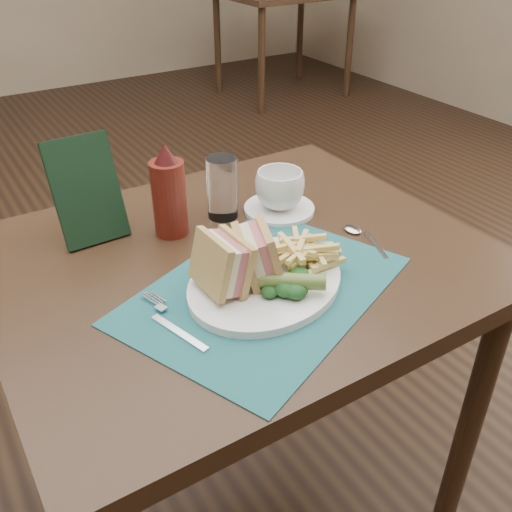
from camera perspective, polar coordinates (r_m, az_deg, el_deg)
The scene contains 17 objects.
floor at distance 1.90m, azimuth -9.25°, elevation -12.22°, with size 7.00×7.00×0.00m, color black.
table_main at distance 1.31m, azimuth -1.49°, elevation -13.75°, with size 0.90×0.75×0.75m, color black, non-canonical shape.
table_bg_right at distance 4.60m, azimuth 2.69°, elevation 20.45°, with size 0.90×0.75×0.75m, color black, non-canonical shape.
placemat at distance 0.97m, azimuth 0.84°, elevation -3.38°, with size 0.47×0.34×0.00m, color #1B5356.
plate at distance 0.98m, azimuth 0.94°, elevation -2.66°, with size 0.30×0.24×0.01m, color white, non-canonical shape.
sandwich_half_a at distance 0.91m, azimuth -4.57°, elevation -1.10°, with size 0.06×0.10×0.09m, color tan, non-canonical shape.
sandwich_half_b at distance 0.94m, azimuth -1.05°, elevation 0.15°, with size 0.06×0.10×0.09m, color tan, non-canonical shape.
kale_garnish at distance 0.93m, azimuth 3.10°, elevation -3.00°, with size 0.11×0.08×0.03m, color #143817, non-canonical shape.
pickle_spear at distance 0.93m, azimuth 3.34°, elevation -2.51°, with size 0.03×0.03×0.12m, color #4C6225.
fries_pile at distance 1.00m, azimuth 4.21°, elevation 0.61°, with size 0.18×0.20×0.05m, color #DDC66E, non-canonical shape.
fork at distance 0.91m, azimuth -8.51°, elevation -6.35°, with size 0.03×0.17×0.01m, color silver, non-canonical shape.
spoon at distance 1.13m, azimuth 11.08°, elevation 1.75°, with size 0.03×0.15×0.01m, color silver, non-canonical shape.
saucer at distance 1.22m, azimuth 2.33°, elevation 4.73°, with size 0.15×0.15×0.01m, color white.
coffee_cup at distance 1.20m, azimuth 2.38°, elevation 6.67°, with size 0.10×0.10×0.08m, color white.
drinking_glass at distance 1.17m, azimuth -3.40°, elevation 6.82°, with size 0.06×0.06×0.13m, color white.
ketchup_bottle at distance 1.11m, azimuth -8.74°, elevation 6.53°, with size 0.07×0.07×0.19m, color #52160E, non-canonical shape.
check_presenter at distance 1.13m, azimuth -16.58°, elevation 6.29°, with size 0.12×0.01×0.21m, color black.
Camera 1 is at (-0.45, -1.29, 1.32)m, focal length 40.00 mm.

